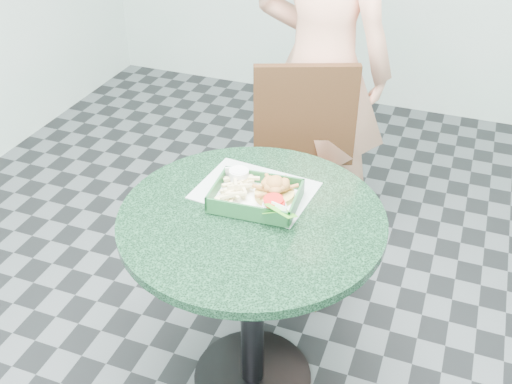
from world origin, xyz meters
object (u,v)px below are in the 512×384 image
(diner_person, at_px, (323,44))
(sauce_ramekin, at_px, (241,179))
(cafe_table, at_px, (252,261))
(crab_sandwich, at_px, (275,194))
(dining_chair, at_px, (296,163))
(food_basket, at_px, (256,204))

(diner_person, xyz_separation_m, sauce_ramekin, (-0.03, -0.87, -0.15))
(cafe_table, bearing_deg, diner_person, 93.46)
(crab_sandwich, xyz_separation_m, sauce_ramekin, (-0.13, 0.04, 0.00))
(dining_chair, height_order, sauce_ramekin, dining_chair)
(cafe_table, bearing_deg, sauce_ramekin, 124.16)
(cafe_table, height_order, food_basket, food_basket)
(crab_sandwich, bearing_deg, cafe_table, -116.82)
(cafe_table, distance_m, crab_sandwich, 0.24)
(cafe_table, xyz_separation_m, food_basket, (-0.01, 0.06, 0.19))
(cafe_table, relative_size, dining_chair, 0.89)
(cafe_table, bearing_deg, crab_sandwich, 63.18)
(food_basket, bearing_deg, sauce_ramekin, 138.19)
(cafe_table, distance_m, dining_chair, 0.71)
(dining_chair, bearing_deg, diner_person, 66.37)
(dining_chair, bearing_deg, food_basket, -106.09)
(crab_sandwich, bearing_deg, diner_person, 96.51)
(crab_sandwich, bearing_deg, dining_chair, 100.53)
(dining_chair, bearing_deg, cafe_table, -105.84)
(cafe_table, bearing_deg, dining_chair, 95.75)
(diner_person, bearing_deg, sauce_ramekin, 93.35)
(cafe_table, height_order, diner_person, diner_person)
(cafe_table, distance_m, food_basket, 0.20)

